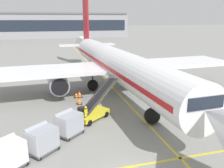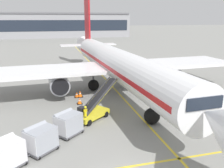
% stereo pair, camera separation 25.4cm
% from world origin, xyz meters
% --- Properties ---
extents(parked_airplane, '(32.63, 41.99, 14.18)m').
position_xyz_m(parked_airplane, '(3.96, 17.40, 3.61)').
color(parked_airplane, white).
rests_on(parked_airplane, ground).
extents(belt_loader, '(4.79, 4.15, 3.40)m').
position_xyz_m(belt_loader, '(-0.36, 9.30, 0.92)').
color(belt_loader, gold).
rests_on(belt_loader, ground).
extents(baggage_cart_lead, '(2.59, 2.52, 1.91)m').
position_xyz_m(baggage_cart_lead, '(-2.88, 6.67, 1.00)').
color(baggage_cart_lead, '#515156').
rests_on(baggage_cart_lead, ground).
extents(baggage_cart_second, '(2.59, 2.52, 1.91)m').
position_xyz_m(baggage_cart_second, '(-4.94, 4.60, 1.00)').
color(baggage_cart_second, '#515156').
rests_on(baggage_cart_second, ground).
extents(baggage_cart_third, '(2.59, 2.52, 1.91)m').
position_xyz_m(baggage_cart_third, '(-6.95, 3.18, 1.00)').
color(baggage_cart_third, '#515156').
rests_on(baggage_cart_third, ground).
extents(ground_crew_by_loader, '(0.36, 0.54, 1.74)m').
position_xyz_m(ground_crew_by_loader, '(-1.24, 8.15, 1.00)').
color(ground_crew_by_loader, '#333847').
rests_on(ground_crew_by_loader, ground).
extents(ground_crew_by_carts, '(0.37, 0.54, 1.74)m').
position_xyz_m(ground_crew_by_carts, '(-2.57, 7.15, 1.00)').
color(ground_crew_by_carts, '#333847').
rests_on(ground_crew_by_carts, ground).
extents(safety_cone_engine_keepout, '(0.60, 0.60, 0.68)m').
position_xyz_m(safety_cone_engine_keepout, '(-1.15, 13.50, 0.33)').
color(safety_cone_engine_keepout, black).
rests_on(safety_cone_engine_keepout, ground).
extents(safety_cone_wingtip, '(0.56, 0.56, 0.64)m').
position_xyz_m(safety_cone_wingtip, '(-1.21, 15.86, 0.31)').
color(safety_cone_wingtip, black).
rests_on(safety_cone_wingtip, ground).
extents(safety_cone_nose_mark, '(0.67, 0.67, 0.75)m').
position_xyz_m(safety_cone_nose_mark, '(-0.81, 15.91, 0.37)').
color(safety_cone_nose_mark, black).
rests_on(safety_cone_nose_mark, ground).
extents(apron_guidance_line_lead_in, '(0.20, 110.00, 0.01)m').
position_xyz_m(apron_guidance_line_lead_in, '(4.06, 16.62, 0.00)').
color(apron_guidance_line_lead_in, yellow).
rests_on(apron_guidance_line_lead_in, ground).
extents(apron_guidance_line_stop_bar, '(12.00, 0.20, 0.01)m').
position_xyz_m(apron_guidance_line_stop_bar, '(4.00, 1.33, 0.00)').
color(apron_guidance_line_stop_bar, yellow).
rests_on(apron_guidance_line_stop_bar, ground).
extents(terminal_building, '(97.56, 17.38, 11.85)m').
position_xyz_m(terminal_building, '(-13.49, 113.19, 5.87)').
color(terminal_building, '#939399').
rests_on(terminal_building, ground).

